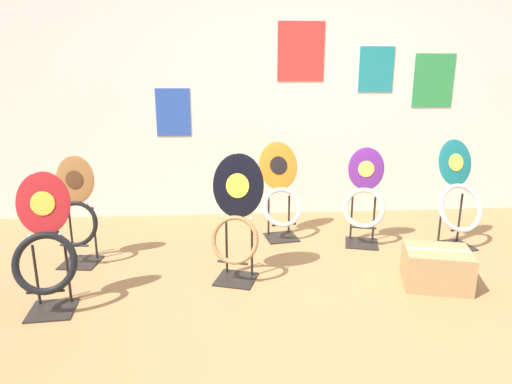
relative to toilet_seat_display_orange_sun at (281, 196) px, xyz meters
name	(u,v)px	position (x,y,z in m)	size (l,w,h in m)	color
ground_plane	(359,333)	(0.27, -1.61, -0.39)	(14.00, 14.00, 0.00)	#A37547
wall_back	(300,89)	(0.27, 0.75, 0.91)	(8.00, 0.07, 2.60)	silver
toilet_seat_display_orange_sun	(281,196)	(0.00, 0.00, 0.00)	(0.41, 0.40, 0.86)	black
toilet_seat_display_woodgrain	(76,213)	(-1.66, -0.46, 0.03)	(0.37, 0.31, 0.86)	black
toilet_seat_display_jazz_black	(236,221)	(-0.43, -0.84, 0.06)	(0.42, 0.36, 0.93)	black
toilet_seat_display_teal_sax	(458,199)	(1.48, -0.33, 0.04)	(0.45, 0.37, 0.92)	black
toilet_seat_display_purple_note	(364,199)	(0.70, -0.23, 0.02)	(0.38, 0.34, 0.86)	black
toilet_seat_display_crimson_swirl	(45,252)	(-1.63, -1.21, 0.01)	(0.41, 0.31, 0.89)	black
storage_box	(437,268)	(0.99, -1.04, -0.25)	(0.52, 0.46, 0.27)	#A37F51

